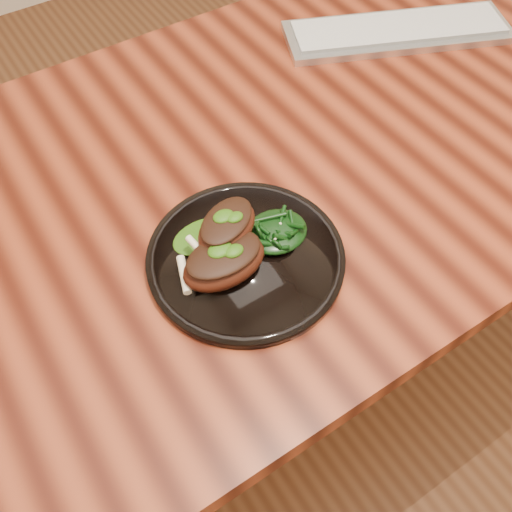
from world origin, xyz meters
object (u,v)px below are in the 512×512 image
at_px(desk, 279,183).
at_px(plate, 246,258).
at_px(lamb_chop_front, 224,261).
at_px(greens_heap, 276,229).
at_px(keyboard, 398,31).

bearing_deg(desk, plate, -136.27).
bearing_deg(plate, lamb_chop_front, -166.56).
bearing_deg(desk, greens_heap, -126.44).
distance_m(desk, lamb_chop_front, 0.29).
distance_m(desk, keyboard, 0.40).
bearing_deg(keyboard, lamb_chop_front, -152.08).
xyz_separation_m(plate, lamb_chop_front, (-0.04, -0.01, 0.03)).
relative_size(desk, plate, 6.00).
bearing_deg(keyboard, desk, -159.95).
relative_size(lamb_chop_front, greens_heap, 1.39).
bearing_deg(plate, desk, 43.73).
bearing_deg(plate, keyboard, 28.87).
relative_size(plate, lamb_chop_front, 2.19).
height_order(plate, keyboard, keyboard).
xyz_separation_m(lamb_chop_front, greens_heap, (0.09, 0.01, -0.01)).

